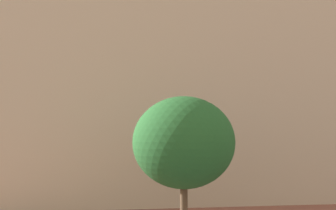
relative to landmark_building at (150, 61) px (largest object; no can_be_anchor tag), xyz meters
name	(u,v)px	position (x,y,z in m)	size (l,w,h in m)	color
landmark_building	(150,61)	(0.00, 0.00, 0.00)	(27.95, 12.99, 35.87)	beige
tree_curb_far	(184,142)	(0.23, -13.73, -6.89)	(4.76, 4.76, 6.47)	brown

